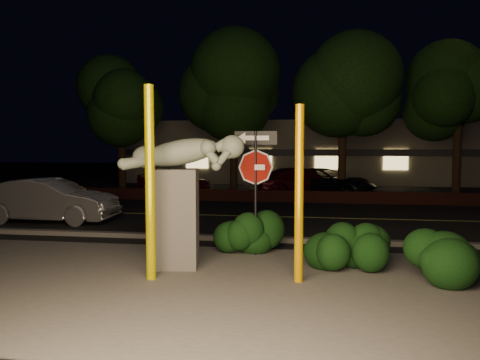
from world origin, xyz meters
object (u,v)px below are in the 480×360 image
object	(u,v)px
yellow_pole_right	(299,195)
parked_car_red	(174,180)
signpost	(256,168)
parked_car_dark	(324,182)
yellow_pole_left	(150,184)
sculpture	(180,186)
parked_car_darkred	(303,182)
silver_sedan	(49,201)

from	to	relation	value
yellow_pole_right	parked_car_red	distance (m)	16.35
yellow_pole_right	signpost	size ratio (longest dim) A/B	1.15
yellow_pole_right	signpost	world-z (taller)	yellow_pole_right
parked_car_dark	yellow_pole_left	bearing A→B (deg)	-170.73
yellow_pole_left	parked_car_dark	size ratio (longest dim) A/B	0.71
signpost	sculpture	world-z (taller)	signpost
yellow_pole_left	sculpture	distance (m)	0.97
yellow_pole_right	parked_car_red	bearing A→B (deg)	114.66
parked_car_red	parked_car_dark	size ratio (longest dim) A/B	0.79
signpost	parked_car_darkred	xyz separation A→B (m)	(0.73, 12.39, -1.24)
silver_sedan	parked_car_red	world-z (taller)	silver_sedan
yellow_pole_left	parked_car_dark	bearing A→B (deg)	77.12
sculpture	silver_sedan	distance (m)	7.31
signpost	parked_car_darkred	distance (m)	12.47
signpost	silver_sedan	xyz separation A→B (m)	(-6.92, 3.42, -1.23)
parked_car_dark	silver_sedan	bearing A→B (deg)	158.41
signpost	parked_car_dark	bearing A→B (deg)	81.62
signpost	sculpture	distance (m)	1.82
yellow_pole_right	parked_car_dark	distance (m)	14.38
yellow_pole_right	parked_car_dark	size ratio (longest dim) A/B	0.64
silver_sedan	parked_car_dark	xyz separation A→B (m)	(8.64, 9.03, -0.02)
yellow_pole_left	parked_car_dark	distance (m)	14.99
yellow_pole_left	parked_car_red	distance (m)	15.70
sculpture	parked_car_dark	bearing A→B (deg)	68.12
sculpture	parked_car_red	size ratio (longest dim) A/B	0.68
signpost	parked_car_dark	world-z (taller)	signpost
yellow_pole_left	yellow_pole_right	bearing A→B (deg)	5.37
yellow_pole_left	silver_sedan	size ratio (longest dim) A/B	0.82
parked_car_darkred	parked_car_red	bearing A→B (deg)	66.51
signpost	silver_sedan	distance (m)	7.81
yellow_pole_left	sculpture	bearing A→B (deg)	73.00
yellow_pole_right	parked_car_dark	xyz separation A→B (m)	(0.73, 14.33, -0.88)
yellow_pole_left	sculpture	xyz separation A→B (m)	(0.28, 0.92, -0.12)
yellow_pole_right	parked_car_darkred	size ratio (longest dim) A/B	0.66
silver_sedan	parked_car_darkred	world-z (taller)	silver_sedan
yellow_pole_left	silver_sedan	bearing A→B (deg)	133.76
silver_sedan	parked_car_dark	world-z (taller)	silver_sedan
sculpture	parked_car_darkred	distance (m)	13.78
yellow_pole_left	signpost	xyz separation A→B (m)	(1.61, 2.13, 0.20)
sculpture	parked_car_dark	world-z (taller)	sculpture
signpost	parked_car_red	world-z (taller)	signpost
yellow_pole_right	sculpture	world-z (taller)	yellow_pole_right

